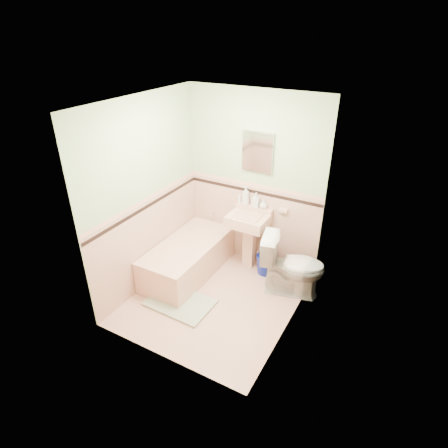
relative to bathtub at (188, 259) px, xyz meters
The scene contains 32 objects.
floor 0.75m from the bathtub, 27.65° to the right, with size 2.20×2.20×0.00m, color #E3AD94.
ceiling 2.38m from the bathtub, 27.65° to the right, with size 2.20×2.20×0.00m, color white.
wall_back 1.43m from the bathtub, 50.71° to the left, with size 2.50×2.50×0.00m, color #F6E7C8.
wall_front 1.87m from the bathtub, 66.22° to the right, with size 2.50×2.50×0.00m, color #F6E7C8.
wall_left 1.14m from the bathtub, 138.27° to the right, with size 2.50×2.50×0.00m, color #F6E7C8.
wall_right 1.95m from the bathtub, 11.45° to the right, with size 2.50×2.50×0.00m, color #F6E7C8.
wainscot_back 1.05m from the bathtub, 50.27° to the left, with size 2.00×2.00×0.00m, color beige.
wainscot_front 1.60m from the bathtub, 66.05° to the right, with size 2.00×2.00×0.00m, color beige.
wainscot_left 0.61m from the bathtub, 137.33° to the right, with size 2.20×2.20×0.00m, color beige.
wainscot_right 1.69m from the bathtub, 11.53° to the right, with size 2.20×2.20×0.00m, color beige.
accent_back 1.33m from the bathtub, 50.04° to the left, with size 2.00×2.00×0.00m, color black.
accent_front 1.79m from the bathtub, 65.95° to the right, with size 2.00×2.00×0.00m, color black.
accent_left 1.02m from the bathtub, 136.85° to the right, with size 2.20×2.20×0.00m, color black.
accent_right 1.87m from the bathtub, 11.57° to the right, with size 2.20×2.20×0.00m, color black.
cap_back 1.40m from the bathtub, 50.04° to the left, with size 2.00×2.00×0.00m, color #E3A591.
cap_front 1.84m from the bathtub, 65.95° to the right, with size 2.00×2.00×0.00m, color #E3A591.
cap_left 1.11m from the bathtub, 136.85° to the right, with size 2.20×2.20×0.00m, color #E3A591.
cap_right 1.92m from the bathtub, 11.57° to the right, with size 2.20×2.20×0.00m, color #E3A591.
bathtub is the anchor object (origin of this frame).
tub_faucet 0.83m from the bathtub, 90.00° to the left, with size 0.04×0.04×0.12m, color silver.
sink 0.89m from the bathtub, 37.93° to the left, with size 0.55×0.48×0.86m, color #DEA890, non-canonical shape.
sink_faucet 1.20m from the bathtub, 44.58° to the left, with size 0.02×0.02×0.10m, color silver.
medicine_cabinet 1.78m from the bathtub, 47.42° to the left, with size 0.43×0.04×0.54m, color white.
soap_dish 1.51m from the bathtub, 33.57° to the left, with size 0.12×0.07×0.04m, color #DEA890.
soap_bottle_left 1.22m from the bathtub, 52.68° to the left, with size 0.11×0.11×0.27m, color #B2B2B2.
soap_bottle_mid 1.28m from the bathtub, 45.49° to the left, with size 0.09×0.10×0.21m, color #B2B2B2.
soap_bottle_right 1.32m from the bathtub, 41.00° to the left, with size 0.11×0.11×0.13m, color #B2B2B2.
tube 1.13m from the bathtub, 57.82° to the left, with size 0.04×0.04×0.12m, color white.
toilet 1.48m from the bathtub, 11.82° to the left, with size 0.46×0.82×0.83m, color white.
bucket 1.12m from the bathtub, 28.36° to the left, with size 0.28×0.28×0.28m, color #0F1D91, non-canonical shape.
bath_mat 0.73m from the bathtub, 65.58° to the right, with size 0.83×0.55×0.03m, color #96A387.
shoe 0.75m from the bathtub, 76.76° to the right, with size 0.14×0.06×0.05m, color #BF1E59.
Camera 1 is at (1.96, -3.29, 3.21)m, focal length 29.88 mm.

